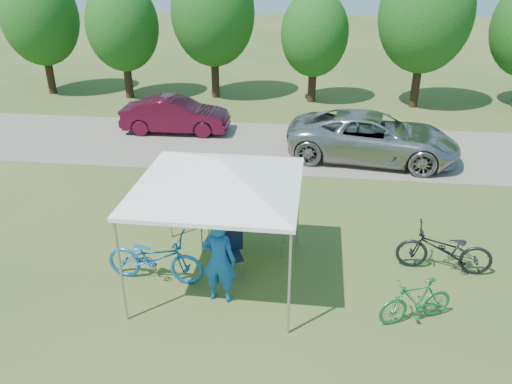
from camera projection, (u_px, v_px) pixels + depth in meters
ground at (221, 278)px, 10.49m from camera, size 100.00×100.00×0.00m
gravel_strip at (264, 146)px, 17.64m from camera, size 24.00×5.00×0.02m
canopy at (217, 161)px, 9.34m from camera, size 4.53×4.53×3.00m
treeline at (273, 20)px, 21.55m from camera, size 24.89×4.28×6.30m
folding_table at (243, 219)px, 11.28m from camera, size 1.91×0.80×0.79m
folding_chair at (231, 249)px, 10.48m from camera, size 0.63×0.66×0.94m
cooler at (233, 210)px, 11.21m from camera, size 0.48×0.32×0.34m
ice_cream_cup at (267, 219)px, 11.14m from camera, size 0.09×0.09×0.06m
cyclist at (219, 260)px, 9.48m from camera, size 0.70×0.50×1.80m
bike_blue at (155, 257)px, 10.22m from camera, size 2.10×0.84×1.08m
bike_green at (416, 301)px, 9.11m from camera, size 1.51×0.95×0.88m
bike_dark at (445, 250)px, 10.53m from camera, size 2.02×0.87×1.03m
minivan at (373, 137)px, 16.19m from camera, size 5.74×3.20×1.52m
sedan at (176, 115)px, 18.71m from camera, size 4.04×1.53×1.32m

